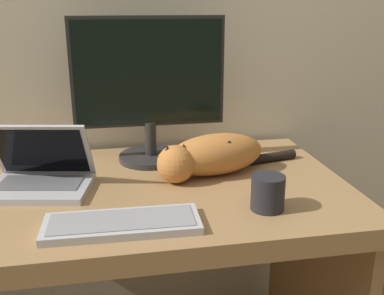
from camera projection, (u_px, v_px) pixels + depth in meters
name	position (u px, v px, depth m)	size (l,w,h in m)	color
wall_back	(108.00, 5.00, 1.61)	(6.40, 0.06, 2.60)	beige
desk	(122.00, 238.00, 1.41)	(1.40, 0.77, 0.78)	#A37A4C
monitor	(149.00, 88.00, 1.51)	(0.51, 0.23, 0.49)	#282828
laptop	(40.00, 176.00, 1.33)	(0.33, 0.26, 0.20)	#B7B7BC
external_keyboard	(121.00, 224.00, 1.11)	(0.39, 0.15, 0.02)	#BCBCC1
cat	(210.00, 155.00, 1.43)	(0.51, 0.22, 0.13)	#C67A38
coffee_mug	(268.00, 193.00, 1.20)	(0.09, 0.09, 0.10)	#232328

